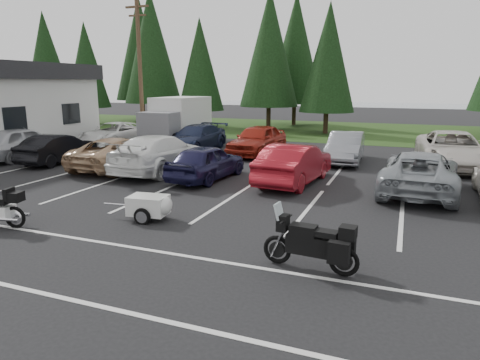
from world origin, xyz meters
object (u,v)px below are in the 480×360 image
(utility_pole, at_px, (140,68))
(car_near_3, at_px, (160,153))
(car_near_2, at_px, (119,153))
(car_far_4, at_px, (452,150))
(car_near_0, at_px, (22,143))
(car_near_4, at_px, (207,162))
(car_near_6, at_px, (420,172))
(car_far_0, at_px, (114,134))
(box_truck, at_px, (174,121))
(car_near_1, at_px, (58,148))
(car_near_5, at_px, (294,164))
(car_far_3, at_px, (345,147))
(cargo_trailer, at_px, (148,208))
(car_far_1, at_px, (196,138))
(car_far_2, at_px, (257,140))
(adventure_motorcycle, at_px, (310,238))

(utility_pole, height_order, car_near_3, utility_pole)
(car_near_2, relative_size, car_far_4, 0.87)
(car_near_0, distance_m, car_near_3, 8.20)
(car_near_3, bearing_deg, car_near_0, -1.07)
(car_near_4, relative_size, car_near_6, 0.79)
(car_near_3, relative_size, car_near_6, 1.05)
(car_far_0, xyz_separation_m, car_far_4, (18.86, -0.22, 0.11))
(car_near_0, distance_m, car_near_4, 10.78)
(car_near_2, relative_size, car_near_4, 1.22)
(box_truck, bearing_deg, car_near_1, -102.71)
(utility_pole, distance_m, car_near_5, 14.69)
(car_near_3, relative_size, car_far_3, 1.26)
(car_near_0, relative_size, car_near_6, 0.92)
(box_truck, xyz_separation_m, car_far_3, (11.12, -2.79, -0.72))
(car_near_2, distance_m, car_far_4, 15.13)
(car_near_0, relative_size, cargo_trailer, 3.17)
(car_near_2, bearing_deg, car_far_1, -96.57)
(car_near_4, height_order, car_far_2, car_far_2)
(car_far_3, distance_m, adventure_motorcycle, 12.94)
(box_truck, xyz_separation_m, car_near_2, (1.85, -8.13, -0.74))
(utility_pole, bearing_deg, car_near_3, -51.87)
(car_far_1, bearing_deg, cargo_trailer, -65.77)
(car_far_2, height_order, car_far_4, car_far_4)
(car_near_2, distance_m, car_near_4, 4.68)
(car_near_0, xyz_separation_m, car_near_6, (18.64, -0.11, -0.09))
(car_near_3, bearing_deg, box_truck, -63.58)
(car_near_3, bearing_deg, car_far_1, -76.89)
(car_near_0, xyz_separation_m, car_near_2, (6.11, -0.27, -0.12))
(car_near_2, distance_m, adventure_motorcycle, 12.79)
(car_near_2, height_order, car_near_6, car_near_6)
(cargo_trailer, relative_size, adventure_motorcycle, 0.68)
(car_near_1, height_order, car_far_2, car_far_2)
(car_near_0, xyz_separation_m, car_near_5, (14.19, -0.27, -0.06))
(car_near_5, bearing_deg, cargo_trailer, 71.26)
(car_near_4, bearing_deg, car_near_6, -169.87)
(car_near_5, bearing_deg, utility_pole, -26.91)
(car_far_2, bearing_deg, cargo_trailer, -80.33)
(utility_pole, height_order, box_truck, utility_pole)
(car_near_4, bearing_deg, car_far_4, -141.00)
(car_far_2, bearing_deg, car_near_0, -146.67)
(car_near_3, height_order, car_far_0, car_near_3)
(car_far_0, height_order, car_far_2, car_far_2)
(car_near_3, relative_size, cargo_trailer, 3.62)
(car_near_4, bearing_deg, car_far_0, -30.23)
(car_near_0, xyz_separation_m, car_far_4, (20.08, 5.52, -0.02))
(car_near_1, xyz_separation_m, cargo_trailer, (9.04, -6.05, -0.34))
(car_far_1, height_order, car_far_3, car_far_3)
(car_far_1, xyz_separation_m, car_far_4, (13.24, -0.29, 0.09))
(car_far_3, bearing_deg, car_near_6, -59.97)
(car_far_2, bearing_deg, utility_pole, 173.75)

